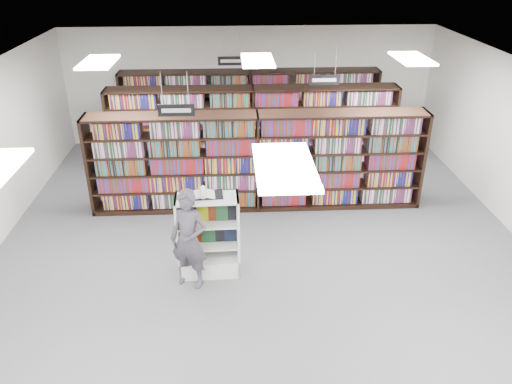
{
  "coord_description": "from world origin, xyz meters",
  "views": [
    {
      "loc": [
        -0.53,
        -7.61,
        5.21
      ],
      "look_at": [
        -0.11,
        0.5,
        1.1
      ],
      "focal_mm": 35.0,
      "sensor_mm": 36.0,
      "label": 1
    }
  ],
  "objects_px": {
    "bookshelf_row_near": "(257,162)",
    "open_book": "(204,194)",
    "shopper": "(189,239)",
    "endcap_display": "(209,246)"
  },
  "relations": [
    {
      "from": "bookshelf_row_near",
      "to": "open_book",
      "type": "height_order",
      "value": "bookshelf_row_near"
    },
    {
      "from": "bookshelf_row_near",
      "to": "shopper",
      "type": "distance_m",
      "value": 2.98
    },
    {
      "from": "open_book",
      "to": "shopper",
      "type": "xyz_separation_m",
      "value": [
        -0.25,
        -0.4,
        -0.62
      ]
    },
    {
      "from": "bookshelf_row_near",
      "to": "endcap_display",
      "type": "height_order",
      "value": "bookshelf_row_near"
    },
    {
      "from": "open_book",
      "to": "shopper",
      "type": "height_order",
      "value": "shopper"
    },
    {
      "from": "open_book",
      "to": "endcap_display",
      "type": "bearing_deg",
      "value": -39.85
    },
    {
      "from": "bookshelf_row_near",
      "to": "endcap_display",
      "type": "bearing_deg",
      "value": -112.37
    },
    {
      "from": "bookshelf_row_near",
      "to": "open_book",
      "type": "distance_m",
      "value": 2.55
    },
    {
      "from": "endcap_display",
      "to": "open_book",
      "type": "height_order",
      "value": "open_book"
    },
    {
      "from": "shopper",
      "to": "open_book",
      "type": "bearing_deg",
      "value": 79.11
    }
  ]
}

